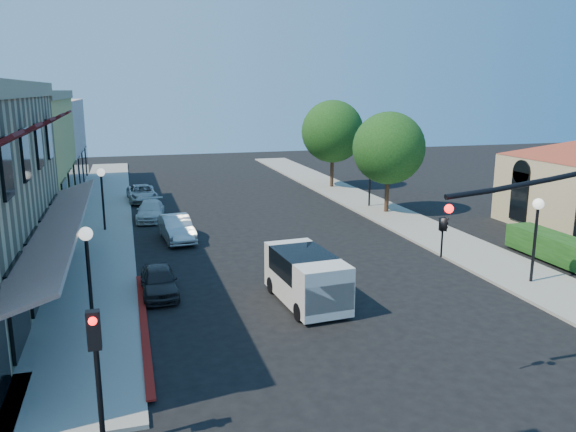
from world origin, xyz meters
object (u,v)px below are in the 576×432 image
object	(u,v)px
street_tree_a	(389,148)
white_van	(307,275)
parked_car_a	(159,281)
parked_car_c	(151,211)
secondary_signal	(96,355)
parked_car_d	(142,193)
lamppost_left_near	(87,253)
lamppost_right_far	(370,167)
street_tree_b	(333,131)
lamppost_left_far	(102,184)
parked_car_b	(176,228)
lamppost_right_near	(537,219)

from	to	relation	value
street_tree_a	white_van	bearing A→B (deg)	-126.02
parked_car_a	parked_car_c	distance (m)	13.37
parked_car_a	secondary_signal	bearing A→B (deg)	-101.46
parked_car_a	parked_car_d	bearing A→B (deg)	89.13
lamppost_left_near	parked_car_a	bearing A→B (deg)	52.33
secondary_signal	parked_car_c	distance (m)	23.10
lamppost_right_far	parked_car_c	size ratio (longest dim) A/B	0.92
parked_car_c	white_van	bearing A→B (deg)	-66.48
secondary_signal	lamppost_right_far	xyz separation A→B (m)	(16.50, 22.59, 0.42)
lamppost_left_near	street_tree_b	bearing A→B (deg)	54.21
lamppost_left_near	lamppost_right_far	bearing A→B (deg)	43.26
street_tree_b	lamppost_left_far	xyz separation A→B (m)	(-17.30, -10.00, -1.81)
white_van	parked_car_a	xyz separation A→B (m)	(-5.20, 2.45, -0.53)
street_tree_b	parked_car_b	xyz separation A→B (m)	(-13.60, -13.00, -3.89)
lamppost_right_near	white_van	bearing A→B (deg)	176.84
secondary_signal	parked_car_d	world-z (taller)	secondary_signal
lamppost_right_near	parked_car_a	size ratio (longest dim) A/B	1.07
parked_car_a	parked_car_b	distance (m)	8.14
lamppost_left_near	lamppost_right_far	size ratio (longest dim) A/B	1.00
parked_car_d	street_tree_a	bearing A→B (deg)	-32.48
street_tree_a	street_tree_b	distance (m)	10.01
parked_car_b	parked_car_c	world-z (taller)	parked_car_b
lamppost_left_far	parked_car_c	size ratio (longest dim) A/B	0.92
lamppost_left_near	lamppost_left_far	distance (m)	14.00
lamppost_right_far	parked_car_a	size ratio (longest dim) A/B	1.07
lamppost_left_near	parked_car_c	size ratio (longest dim) A/B	0.92
parked_car_c	parked_car_d	size ratio (longest dim) A/B	0.92
street_tree_a	lamppost_left_near	size ratio (longest dim) A/B	1.82
lamppost_left_near	parked_car_b	bearing A→B (deg)	71.41
street_tree_a	parked_car_b	xyz separation A→B (m)	(-13.60, -3.00, -3.53)
secondary_signal	lamppost_left_far	bearing A→B (deg)	91.39
parked_car_a	lamppost_left_far	bearing A→B (deg)	100.98
white_van	parked_car_d	world-z (taller)	white_van
lamppost_right_far	parked_car_c	bearing A→B (deg)	178.63
parked_car_a	parked_car_c	xyz separation A→B (m)	(0.32, 13.36, -0.01)
lamppost_right_near	lamppost_right_far	xyz separation A→B (m)	(0.00, 16.00, 0.00)
street_tree_b	parked_car_d	xyz separation A→B (m)	(-14.98, -1.59, -3.96)
street_tree_b	secondary_signal	world-z (taller)	street_tree_b
street_tree_a	parked_car_a	bearing A→B (deg)	-143.69
lamppost_right_near	lamppost_right_far	world-z (taller)	same
street_tree_a	lamppost_left_far	world-z (taller)	street_tree_a
lamppost_right_far	lamppost_right_near	bearing A→B (deg)	-90.00
parked_car_b	parked_car_c	size ratio (longest dim) A/B	1.04
street_tree_b	parked_car_b	bearing A→B (deg)	-136.29
lamppost_left_far	parked_car_c	bearing A→B (deg)	41.77
parked_car_b	street_tree_a	bearing A→B (deg)	6.64
secondary_signal	parked_car_b	size ratio (longest dim) A/B	0.83
lamppost_left_near	lamppost_right_far	xyz separation A→B (m)	(17.00, 16.00, 0.00)
lamppost_right_far	parked_car_d	xyz separation A→B (m)	(-14.68, 6.41, -2.15)
street_tree_b	white_van	size ratio (longest dim) A/B	1.59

